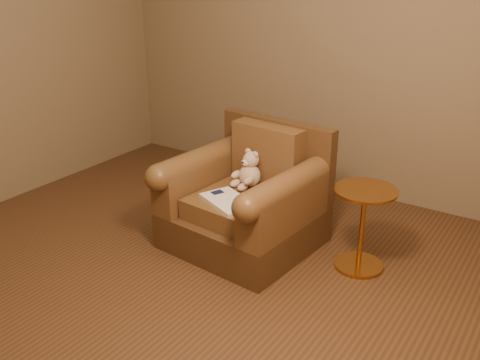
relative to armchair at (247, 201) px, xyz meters
The scene contains 5 objects.
floor 0.79m from the armchair, 97.91° to the right, with size 4.00×4.00×0.00m, color #4E311B.
armchair is the anchor object (origin of this frame).
teddy_bear 0.20m from the armchair, 118.97° to the left, with size 0.20×0.23×0.27m.
guidebook 0.26m from the armchair, 88.06° to the right, with size 0.45×0.37×0.03m.
side_table 0.81m from the armchair, ahead, with size 0.40×0.40×0.56m.
Camera 1 is at (1.95, -2.15, 1.90)m, focal length 40.00 mm.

